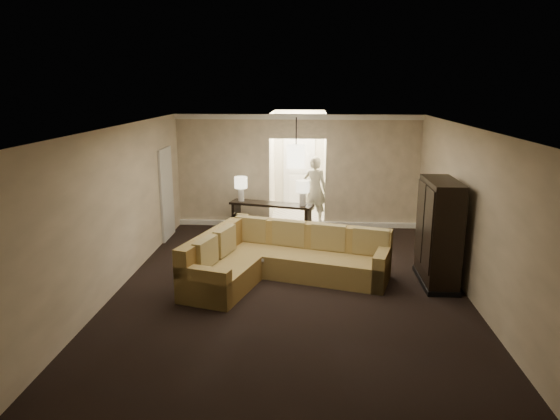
# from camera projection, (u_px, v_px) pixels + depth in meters

# --- Properties ---
(ground) EXTENTS (8.00, 8.00, 0.00)m
(ground) POSITION_uv_depth(u_px,v_px,m) (291.00, 287.00, 8.83)
(ground) COLOR black
(ground) RESTS_ON ground
(wall_back) EXTENTS (6.00, 0.04, 2.80)m
(wall_back) POSITION_uv_depth(u_px,v_px,m) (297.00, 171.00, 12.36)
(wall_back) COLOR beige
(wall_back) RESTS_ON ground
(wall_front) EXTENTS (6.00, 0.04, 2.80)m
(wall_front) POSITION_uv_depth(u_px,v_px,m) (275.00, 315.00, 4.61)
(wall_front) COLOR beige
(wall_front) RESTS_ON ground
(wall_left) EXTENTS (0.04, 8.00, 2.80)m
(wall_left) POSITION_uv_depth(u_px,v_px,m) (119.00, 208.00, 8.66)
(wall_left) COLOR beige
(wall_left) RESTS_ON ground
(wall_right) EXTENTS (0.04, 8.00, 2.80)m
(wall_right) POSITION_uv_depth(u_px,v_px,m) (471.00, 213.00, 8.31)
(wall_right) COLOR beige
(wall_right) RESTS_ON ground
(ceiling) EXTENTS (6.00, 8.00, 0.02)m
(ceiling) POSITION_uv_depth(u_px,v_px,m) (292.00, 127.00, 8.15)
(ceiling) COLOR white
(ceiling) RESTS_ON wall_back
(crown_molding) EXTENTS (6.00, 0.10, 0.12)m
(crown_molding) POSITION_uv_depth(u_px,v_px,m) (298.00, 117.00, 11.99)
(crown_molding) COLOR white
(crown_molding) RESTS_ON wall_back
(baseboard) EXTENTS (6.00, 0.10, 0.12)m
(baseboard) POSITION_uv_depth(u_px,v_px,m) (297.00, 224.00, 12.64)
(baseboard) COLOR white
(baseboard) RESTS_ON ground
(side_door) EXTENTS (0.05, 0.90, 2.10)m
(side_door) POSITION_uv_depth(u_px,v_px,m) (167.00, 194.00, 11.46)
(side_door) COLOR white
(side_door) RESTS_ON ground
(foyer) EXTENTS (1.44, 2.02, 2.80)m
(foyer) POSITION_uv_depth(u_px,v_px,m) (299.00, 167.00, 13.68)
(foyer) COLOR white
(foyer) RESTS_ON ground
(sectional_sofa) EXTENTS (3.71, 2.69, 0.95)m
(sectional_sofa) POSITION_uv_depth(u_px,v_px,m) (278.00, 259.00, 9.12)
(sectional_sofa) COLOR brown
(sectional_sofa) RESTS_ON ground
(coffee_table) EXTENTS (1.24, 1.24, 0.42)m
(coffee_table) POSITION_uv_depth(u_px,v_px,m) (253.00, 260.00, 9.56)
(coffee_table) COLOR beige
(coffee_table) RESTS_ON ground
(console_table) EXTENTS (2.03, 0.93, 0.77)m
(console_table) POSITION_uv_depth(u_px,v_px,m) (271.00, 216.00, 11.85)
(console_table) COLOR black
(console_table) RESTS_ON ground
(armoire) EXTENTS (0.56, 1.31, 1.88)m
(armoire) POSITION_uv_depth(u_px,v_px,m) (438.00, 235.00, 8.80)
(armoire) COLOR black
(armoire) RESTS_ON ground
(drink_table) EXTENTS (0.47, 0.47, 0.58)m
(drink_table) POSITION_uv_depth(u_px,v_px,m) (355.00, 245.00, 9.82)
(drink_table) COLOR black
(drink_table) RESTS_ON ground
(table_lamp_left) EXTENTS (0.31, 0.31, 0.59)m
(table_lamp_left) POSITION_uv_depth(u_px,v_px,m) (241.00, 185.00, 11.91)
(table_lamp_left) COLOR silver
(table_lamp_left) RESTS_ON console_table
(table_lamp_right) EXTENTS (0.31, 0.31, 0.59)m
(table_lamp_right) POSITION_uv_depth(u_px,v_px,m) (303.00, 189.00, 11.45)
(table_lamp_right) COLOR silver
(table_lamp_right) RESTS_ON console_table
(pendant_light) EXTENTS (0.38, 0.38, 1.09)m
(pendant_light) POSITION_uv_depth(u_px,v_px,m) (296.00, 156.00, 10.97)
(pendant_light) COLOR black
(pendant_light) RESTS_ON ceiling
(person) EXTENTS (0.81, 0.68, 1.91)m
(person) POSITION_uv_depth(u_px,v_px,m) (315.00, 186.00, 12.79)
(person) COLOR beige
(person) RESTS_ON ground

